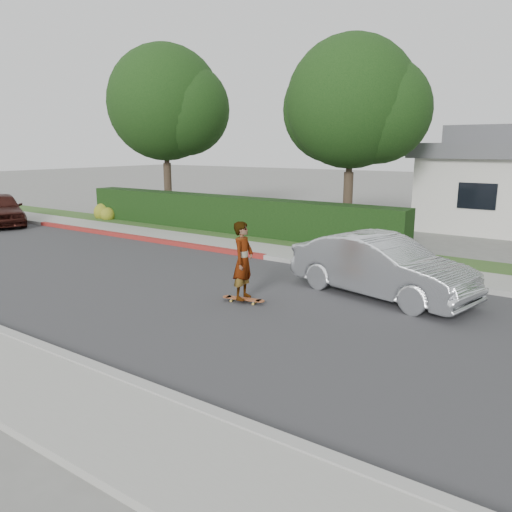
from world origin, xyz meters
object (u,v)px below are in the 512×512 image
object	(u,v)px
skateboard	(243,299)
car_maroon	(0,209)
car_silver	(381,266)
skateboarder	(243,261)

from	to	relation	value
skateboard	car_maroon	size ratio (longest dim) A/B	0.25
car_silver	car_maroon	distance (m)	17.97
skateboard	car_maroon	xyz separation A→B (m)	(-15.62, 2.95, 0.63)
skateboarder	car_maroon	world-z (taller)	skateboarder
skateboard	car_silver	xyz separation A→B (m)	(2.34, 2.28, 0.64)
skateboard	car_silver	bearing A→B (deg)	32.31
skateboarder	car_silver	bearing A→B (deg)	-55.97
skateboarder	car_maroon	bearing A→B (deg)	69.08
skateboard	car_silver	size ratio (longest dim) A/B	0.24
skateboard	car_silver	world-z (taller)	car_silver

